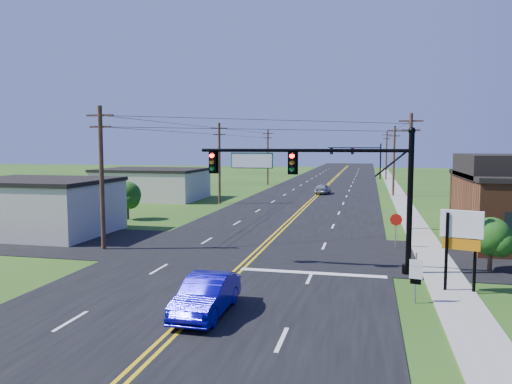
% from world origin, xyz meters
% --- Properties ---
extents(ground, '(260.00, 260.00, 0.00)m').
position_xyz_m(ground, '(0.00, 0.00, 0.00)').
color(ground, '#1E4313').
rests_on(ground, ground).
extents(road_main, '(16.00, 220.00, 0.04)m').
position_xyz_m(road_main, '(0.00, 50.00, 0.02)').
color(road_main, black).
rests_on(road_main, ground).
extents(road_cross, '(70.00, 10.00, 0.04)m').
position_xyz_m(road_cross, '(0.00, 12.00, 0.02)').
color(road_cross, black).
rests_on(road_cross, ground).
extents(sidewalk, '(2.00, 160.00, 0.08)m').
position_xyz_m(sidewalk, '(10.50, 40.00, 0.04)').
color(sidewalk, gray).
rests_on(sidewalk, ground).
extents(signal_mast_main, '(11.30, 0.60, 7.48)m').
position_xyz_m(signal_mast_main, '(4.34, 8.00, 4.75)').
color(signal_mast_main, black).
rests_on(signal_mast_main, ground).
extents(signal_mast_far, '(10.98, 0.60, 7.48)m').
position_xyz_m(signal_mast_far, '(4.44, 80.00, 4.55)').
color(signal_mast_far, black).
rests_on(signal_mast_far, ground).
extents(cream_bldg_near, '(10.20, 8.20, 4.10)m').
position_xyz_m(cream_bldg_near, '(-17.00, 14.00, 2.06)').
color(cream_bldg_near, beige).
rests_on(cream_bldg_near, ground).
extents(cream_bldg_far, '(12.20, 9.20, 3.70)m').
position_xyz_m(cream_bldg_far, '(-19.00, 38.00, 1.86)').
color(cream_bldg_far, beige).
rests_on(cream_bldg_far, ground).
extents(utility_pole_left_a, '(1.80, 0.28, 9.00)m').
position_xyz_m(utility_pole_left_a, '(-9.50, 10.00, 4.72)').
color(utility_pole_left_a, '#321F16').
rests_on(utility_pole_left_a, ground).
extents(utility_pole_left_b, '(1.80, 0.28, 9.00)m').
position_xyz_m(utility_pole_left_b, '(-9.50, 35.00, 4.72)').
color(utility_pole_left_b, '#321F16').
rests_on(utility_pole_left_b, ground).
extents(utility_pole_left_c, '(1.80, 0.28, 9.00)m').
position_xyz_m(utility_pole_left_c, '(-9.50, 62.00, 4.72)').
color(utility_pole_left_c, '#321F16').
rests_on(utility_pole_left_c, ground).
extents(utility_pole_right_a, '(1.80, 0.28, 9.00)m').
position_xyz_m(utility_pole_right_a, '(9.80, 22.00, 4.72)').
color(utility_pole_right_a, '#321F16').
rests_on(utility_pole_right_a, ground).
extents(utility_pole_right_b, '(1.80, 0.28, 9.00)m').
position_xyz_m(utility_pole_right_b, '(9.80, 48.00, 4.72)').
color(utility_pole_right_b, '#321F16').
rests_on(utility_pole_right_b, ground).
extents(utility_pole_right_c, '(1.80, 0.28, 9.00)m').
position_xyz_m(utility_pole_right_c, '(9.80, 78.00, 4.72)').
color(utility_pole_right_c, '#321F16').
rests_on(utility_pole_right_c, ground).
extents(tree_right_back, '(3.00, 3.00, 4.10)m').
position_xyz_m(tree_right_back, '(16.00, 26.00, 2.60)').
color(tree_right_back, '#321F16').
rests_on(tree_right_back, ground).
extents(shrub_corner, '(2.00, 2.00, 2.86)m').
position_xyz_m(shrub_corner, '(13.00, 9.50, 1.85)').
color(shrub_corner, '#321F16').
rests_on(shrub_corner, ground).
extents(tree_left, '(2.40, 2.40, 3.37)m').
position_xyz_m(tree_left, '(-14.00, 22.00, 2.16)').
color(tree_left, '#321F16').
rests_on(tree_left, ground).
extents(blue_car, '(1.60, 4.56, 1.50)m').
position_xyz_m(blue_car, '(0.70, -0.13, 0.75)').
color(blue_car, '#0D07A0').
rests_on(blue_car, ground).
extents(distant_car, '(2.08, 4.16, 1.36)m').
position_xyz_m(distant_car, '(0.73, 48.58, 0.68)').
color(distant_car, '#A2A2A7').
rests_on(distant_car, ground).
extents(route_sign, '(0.53, 0.14, 2.15)m').
position_xyz_m(route_sign, '(8.74, 3.17, 1.25)').
color(route_sign, slate).
rests_on(route_sign, ground).
extents(stop_sign, '(0.79, 0.09, 2.23)m').
position_xyz_m(stop_sign, '(8.50, 14.57, 1.61)').
color(stop_sign, slate).
rests_on(stop_sign, ground).
extents(pylon_sign, '(1.80, 0.73, 3.70)m').
position_xyz_m(pylon_sign, '(10.82, 5.22, 2.70)').
color(pylon_sign, black).
rests_on(pylon_sign, ground).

